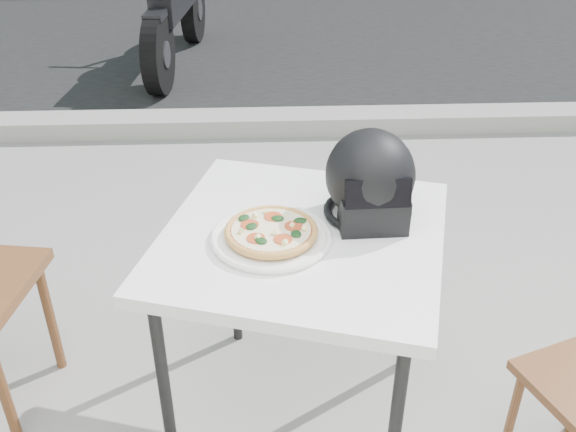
{
  "coord_description": "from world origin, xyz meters",
  "views": [
    {
      "loc": [
        -0.36,
        -1.04,
        1.77
      ],
      "look_at": [
        -0.29,
        0.54,
        0.81
      ],
      "focal_mm": 40.0,
      "sensor_mm": 36.0,
      "label": 1
    }
  ],
  "objects_px": {
    "cafe_table_main": "(302,252)",
    "helmet": "(370,181)",
    "plate": "(271,237)",
    "motorcycle": "(176,12)",
    "pizza": "(271,231)"
  },
  "relations": [
    {
      "from": "cafe_table_main",
      "to": "helmet",
      "type": "bearing_deg",
      "value": 22.22
    },
    {
      "from": "plate",
      "to": "motorcycle",
      "type": "xyz_separation_m",
      "value": [
        -0.71,
        3.98,
        -0.33
      ]
    },
    {
      "from": "helmet",
      "to": "motorcycle",
      "type": "bearing_deg",
      "value": 102.76
    },
    {
      "from": "cafe_table_main",
      "to": "plate",
      "type": "bearing_deg",
      "value": -158.03
    },
    {
      "from": "plate",
      "to": "motorcycle",
      "type": "relative_size",
      "value": 0.23
    },
    {
      "from": "plate",
      "to": "helmet",
      "type": "bearing_deg",
      "value": 22.14
    },
    {
      "from": "cafe_table_main",
      "to": "helmet",
      "type": "distance_m",
      "value": 0.29
    },
    {
      "from": "plate",
      "to": "motorcycle",
      "type": "bearing_deg",
      "value": 100.16
    },
    {
      "from": "helmet",
      "to": "motorcycle",
      "type": "height_order",
      "value": "helmet"
    },
    {
      "from": "pizza",
      "to": "helmet",
      "type": "relative_size",
      "value": 0.95
    },
    {
      "from": "pizza",
      "to": "motorcycle",
      "type": "relative_size",
      "value": 0.13
    },
    {
      "from": "cafe_table_main",
      "to": "helmet",
      "type": "xyz_separation_m",
      "value": [
        0.2,
        0.08,
        0.19
      ]
    },
    {
      "from": "pizza",
      "to": "helmet",
      "type": "height_order",
      "value": "helmet"
    },
    {
      "from": "plate",
      "to": "pizza",
      "type": "relative_size",
      "value": 1.68
    },
    {
      "from": "plate",
      "to": "helmet",
      "type": "xyz_separation_m",
      "value": [
        0.3,
        0.12,
        0.11
      ]
    }
  ]
}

